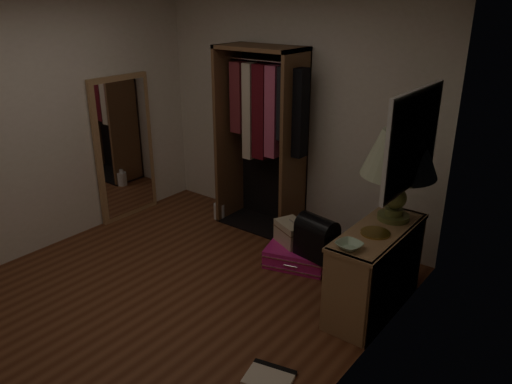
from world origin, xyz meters
TOP-DOWN VIEW (x-y plane):
  - ground at (0.00, 0.00)m, footprint 4.00×4.00m
  - room_walls at (0.08, 0.04)m, footprint 3.52×4.02m
  - console_bookshelf at (1.54, 1.04)m, footprint 0.42×1.12m
  - open_wardrobe at (-0.20, 1.77)m, footprint 1.06×0.50m
  - floor_mirror at (-1.70, 1.00)m, footprint 0.06×0.80m
  - pink_suitcase at (0.61, 1.23)m, footprint 0.72×0.60m
  - train_case at (0.50, 1.27)m, footprint 0.41×0.35m
  - black_bag at (0.84, 1.20)m, footprint 0.42×0.31m
  - table_lamp at (1.54, 1.27)m, footprint 0.78×0.78m
  - brass_tray at (1.54, 0.92)m, footprint 0.31×0.31m
  - ceramic_bowl at (1.49, 0.57)m, footprint 0.23×0.23m
  - white_jug at (-0.75, 1.57)m, footprint 0.17×0.17m
  - floor_book at (1.35, -0.24)m, footprint 0.38×0.33m

SIDE VIEW (x-z plane):
  - ground at x=0.00m, z-range 0.00..0.00m
  - floor_book at x=1.35m, z-range 0.00..0.03m
  - pink_suitcase at x=0.61m, z-range 0.00..0.19m
  - white_jug at x=-0.75m, z-range -0.02..0.22m
  - train_case at x=0.50m, z-range 0.18..0.43m
  - console_bookshelf at x=1.54m, z-range 0.02..0.77m
  - black_bag at x=0.84m, z-range 0.19..0.61m
  - brass_tray at x=1.54m, z-range 0.75..0.76m
  - ceramic_bowl at x=1.49m, z-range 0.75..0.80m
  - floor_mirror at x=-1.70m, z-range 0.00..1.70m
  - open_wardrobe at x=-0.20m, z-range 0.20..2.25m
  - table_lamp at x=1.54m, z-range 0.93..1.72m
  - room_walls at x=0.08m, z-range 0.20..2.80m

